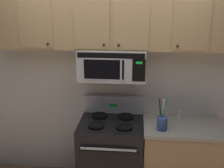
% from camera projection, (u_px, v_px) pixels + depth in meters
% --- Properties ---
extents(back_wall, '(5.20, 0.10, 2.70)m').
position_uv_depth(back_wall, '(114.00, 77.00, 3.47)').
color(back_wall, silver).
rests_on(back_wall, ground_plane).
extents(stove_range, '(0.76, 0.69, 1.12)m').
position_uv_depth(stove_range, '(111.00, 154.00, 3.39)').
color(stove_range, black).
rests_on(stove_range, ground_plane).
extents(over_range_microwave, '(0.76, 0.43, 0.35)m').
position_uv_depth(over_range_microwave, '(112.00, 64.00, 3.16)').
color(over_range_microwave, '#B7BABF').
extents(upper_cabinets, '(2.50, 0.36, 0.55)m').
position_uv_depth(upper_cabinets, '(113.00, 24.00, 3.05)').
color(upper_cabinets, tan).
extents(counter_segment, '(0.93, 0.65, 0.90)m').
position_uv_depth(counter_segment, '(180.00, 158.00, 3.32)').
color(counter_segment, tan).
rests_on(counter_segment, ground_plane).
extents(utensil_crock_blue, '(0.11, 0.11, 0.38)m').
position_uv_depth(utensil_crock_blue, '(162.00, 122.00, 3.04)').
color(utensil_crock_blue, '#384C9E').
rests_on(utensil_crock_blue, counter_segment).
extents(salt_shaker, '(0.05, 0.05, 0.10)m').
position_uv_depth(salt_shaker, '(179.00, 115.00, 3.33)').
color(salt_shaker, white).
rests_on(salt_shaker, counter_segment).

